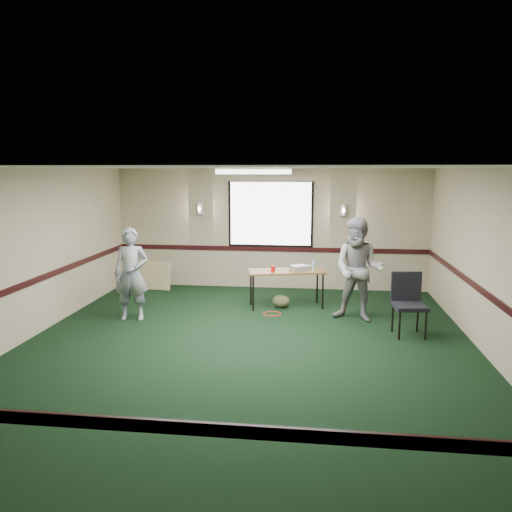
# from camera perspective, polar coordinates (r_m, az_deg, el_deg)

# --- Properties ---
(ground) EXTENTS (8.00, 8.00, 0.00)m
(ground) POSITION_cam_1_polar(r_m,az_deg,el_deg) (7.67, -1.20, -10.54)
(ground) COLOR black
(ground) RESTS_ON ground
(room_shell) EXTENTS (8.00, 8.02, 8.00)m
(room_shell) POSITION_cam_1_polar(r_m,az_deg,el_deg) (9.36, 0.61, 3.15)
(room_shell) COLOR tan
(room_shell) RESTS_ON ground
(folding_table) EXTENTS (1.56, 0.90, 0.73)m
(folding_table) POSITION_cam_1_polar(r_m,az_deg,el_deg) (9.74, 3.49, -1.96)
(folding_table) COLOR brown
(folding_table) RESTS_ON ground
(projector) EXTENTS (0.39, 0.38, 0.10)m
(projector) POSITION_cam_1_polar(r_m,az_deg,el_deg) (9.73, 4.94, -1.37)
(projector) COLOR gray
(projector) RESTS_ON folding_table
(game_console) EXTENTS (0.25, 0.21, 0.05)m
(game_console) POSITION_cam_1_polar(r_m,az_deg,el_deg) (9.99, 5.58, -1.23)
(game_console) COLOR white
(game_console) RESTS_ON folding_table
(red_cup) EXTENTS (0.08, 0.08, 0.12)m
(red_cup) POSITION_cam_1_polar(r_m,az_deg,el_deg) (9.56, 1.96, -1.48)
(red_cup) COLOR #B40C0C
(red_cup) RESTS_ON folding_table
(water_bottle) EXTENTS (0.06, 0.06, 0.19)m
(water_bottle) POSITION_cam_1_polar(r_m,az_deg,el_deg) (9.76, 6.57, -1.11)
(water_bottle) COLOR #83BBD7
(water_bottle) RESTS_ON folding_table
(duffel_bag) EXTENTS (0.39, 0.33, 0.25)m
(duffel_bag) POSITION_cam_1_polar(r_m,az_deg,el_deg) (9.82, 2.87, -5.21)
(duffel_bag) COLOR #4B4B2B
(duffel_bag) RESTS_ON ground
(cable_coil) EXTENTS (0.42, 0.42, 0.02)m
(cable_coil) POSITION_cam_1_polar(r_m,az_deg,el_deg) (9.40, 1.86, -6.62)
(cable_coil) COLOR red
(cable_coil) RESTS_ON ground
(folded_table) EXTENTS (1.27, 0.31, 0.64)m
(folded_table) POSITION_cam_1_polar(r_m,az_deg,el_deg) (11.58, -12.65, -2.10)
(folded_table) COLOR tan
(folded_table) RESTS_ON ground
(conference_chair) EXTENTS (0.55, 0.57, 1.02)m
(conference_chair) POSITION_cam_1_polar(r_m,az_deg,el_deg) (8.53, 16.98, -4.68)
(conference_chair) COLOR black
(conference_chair) RESTS_ON ground
(person_left) EXTENTS (0.65, 0.47, 1.66)m
(person_left) POSITION_cam_1_polar(r_m,az_deg,el_deg) (9.19, -14.05, -2.00)
(person_left) COLOR #39497E
(person_left) RESTS_ON ground
(person_right) EXTENTS (1.07, 0.94, 1.85)m
(person_right) POSITION_cam_1_polar(r_m,az_deg,el_deg) (9.00, 11.63, -1.56)
(person_right) COLOR #6B7FA7
(person_right) RESTS_ON ground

